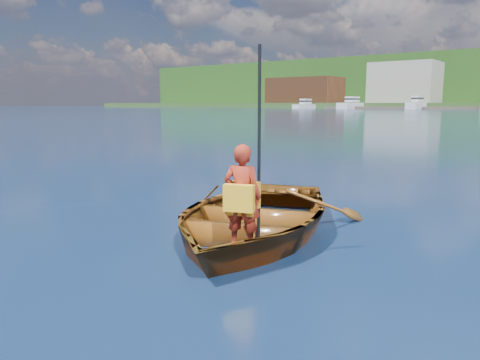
{
  "coord_description": "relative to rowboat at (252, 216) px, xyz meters",
  "views": [
    {
      "loc": [
        4.42,
        -4.46,
        1.72
      ],
      "look_at": [
        0.74,
        0.45,
        0.72
      ],
      "focal_mm": 35.0,
      "sensor_mm": 36.0,
      "label": 1
    }
  ],
  "objects": [
    {
      "name": "ground",
      "position": [
        -0.94,
        -0.45,
        -0.25
      ],
      "size": [
        600.0,
        600.0,
        0.0
      ],
      "color": "#111F42",
      "rests_on": "ground"
    },
    {
      "name": "rowboat",
      "position": [
        0.0,
        0.0,
        0.0
      ],
      "size": [
        3.9,
        4.59,
        0.81
      ],
      "color": "brown",
      "rests_on": "ground"
    },
    {
      "name": "child_paddler",
      "position": [
        0.44,
        -0.8,
        0.45
      ],
      "size": [
        0.5,
        0.43,
        2.26
      ],
      "color": "#9F2A19",
      "rests_on": "ground"
    }
  ]
}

